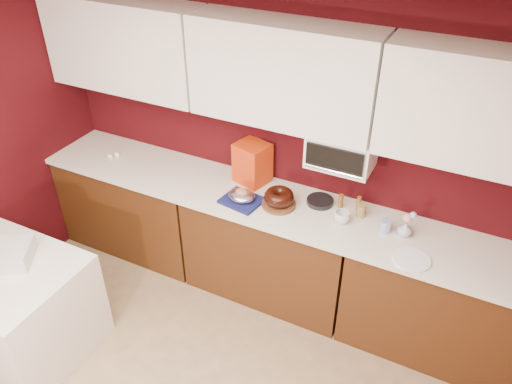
{
  "coord_description": "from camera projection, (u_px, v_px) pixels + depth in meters",
  "views": [
    {
      "loc": [
        1.26,
        -0.85,
        3.08
      ],
      "look_at": [
        -0.08,
        1.84,
        1.02
      ],
      "focal_mm": 35.0,
      "sensor_mm": 36.0,
      "label": 1
    }
  ],
  "objects": [
    {
      "name": "egg_right",
      "position": [
        117.0,
        155.0,
        4.29
      ],
      "size": [
        0.06,
        0.05,
        0.04
      ],
      "primitive_type": "ellipsoid",
      "rotation": [
        0.0,
        0.0,
        -0.26
      ],
      "color": "white",
      "rests_on": "countertop"
    },
    {
      "name": "roasted_ham",
      "position": [
        242.0,
        193.0,
        3.71
      ],
      "size": [
        0.1,
        0.09,
        0.07
      ],
      "primitive_type": "ellipsoid",
      "rotation": [
        0.0,
        0.0,
        0.0
      ],
      "color": "#B86B54",
      "rests_on": "foil_ham_nest"
    },
    {
      "name": "coffee_mug",
      "position": [
        342.0,
        216.0,
        3.52
      ],
      "size": [
        0.11,
        0.11,
        0.11
      ],
      "primitive_type": "imported",
      "rotation": [
        0.0,
        0.0,
        0.13
      ],
      "color": "silver",
      "rests_on": "countertop"
    },
    {
      "name": "countertop",
      "position": [
        272.0,
        203.0,
        3.77
      ],
      "size": [
        4.0,
        0.62,
        0.04
      ],
      "primitive_type": "cube",
      "color": "silver",
      "rests_on": "base_cabinet_center"
    },
    {
      "name": "upper_cabinet_center",
      "position": [
        283.0,
        74.0,
        3.33
      ],
      "size": [
        1.31,
        0.33,
        0.7
      ],
      "primitive_type": "cube",
      "color": "white",
      "rests_on": "wall_back"
    },
    {
      "name": "newspaper_stack",
      "position": [
        5.0,
        255.0,
        3.39
      ],
      "size": [
        0.44,
        0.42,
        0.12
      ],
      "primitive_type": "cube",
      "rotation": [
        0.0,
        0.0,
        0.57
      ],
      "color": "silver",
      "rests_on": "dining_table"
    },
    {
      "name": "bundt_cake",
      "position": [
        279.0,
        197.0,
        3.67
      ],
      "size": [
        0.23,
        0.23,
        0.09
      ],
      "primitive_type": "torus",
      "rotation": [
        0.0,
        0.0,
        -0.04
      ],
      "color": "black",
      "rests_on": "cake_base"
    },
    {
      "name": "amber_bottle_tall",
      "position": [
        359.0,
        203.0,
        3.65
      ],
      "size": [
        0.03,
        0.03,
        0.11
      ],
      "primitive_type": "cylinder",
      "rotation": [
        0.0,
        0.0,
        -0.03
      ],
      "color": "brown",
      "rests_on": "countertop"
    },
    {
      "name": "cake_base",
      "position": [
        279.0,
        204.0,
        3.7
      ],
      "size": [
        0.29,
        0.29,
        0.02
      ],
      "primitive_type": "cylinder",
      "rotation": [
        0.0,
        0.0,
        -0.13
      ],
      "color": "brown",
      "rests_on": "countertop"
    },
    {
      "name": "flower_pink",
      "position": [
        408.0,
        218.0,
        3.34
      ],
      "size": [
        0.06,
        0.06,
        0.06
      ],
      "primitive_type": "sphere",
      "color": "pink",
      "rests_on": "flower_vase"
    },
    {
      "name": "china_plate",
      "position": [
        412.0,
        260.0,
        3.21
      ],
      "size": [
        0.29,
        0.29,
        0.01
      ],
      "primitive_type": "cylinder",
      "rotation": [
        0.0,
        0.0,
        0.25
      ],
      "color": "white",
      "rests_on": "countertop"
    },
    {
      "name": "upper_cabinet_right",
      "position": [
        497.0,
        113.0,
        2.84
      ],
      "size": [
        1.31,
        0.33,
        0.7
      ],
      "primitive_type": "cube",
      "color": "white",
      "rests_on": "wall_back"
    },
    {
      "name": "toaster_oven",
      "position": [
        342.0,
        150.0,
        3.45
      ],
      "size": [
        0.45,
        0.3,
        0.25
      ],
      "primitive_type": "cube",
      "color": "white",
      "rests_on": "upper_cabinet_center"
    },
    {
      "name": "flower_vase",
      "position": [
        405.0,
        228.0,
        3.39
      ],
      "size": [
        0.08,
        0.08,
        0.12
      ],
      "primitive_type": "imported",
      "rotation": [
        0.0,
        0.0,
        -0.05
      ],
      "color": "#A9B0BF",
      "rests_on": "countertop"
    },
    {
      "name": "navy_towel",
      "position": [
        242.0,
        200.0,
        3.75
      ],
      "size": [
        0.32,
        0.29,
        0.02
      ],
      "primitive_type": "cube",
      "rotation": [
        0.0,
        0.0,
        -0.15
      ],
      "color": "#151950",
      "rests_on": "countertop"
    },
    {
      "name": "blue_jar",
      "position": [
        386.0,
        226.0,
        3.43
      ],
      "size": [
        0.09,
        0.09,
        0.09
      ],
      "primitive_type": "cylinder",
      "rotation": [
        0.0,
        0.0,
        -0.17
      ],
      "color": "#1C3B9A",
      "rests_on": "countertop"
    },
    {
      "name": "dark_pan",
      "position": [
        320.0,
        201.0,
        3.73
      ],
      "size": [
        0.24,
        0.24,
        0.04
      ],
      "primitive_type": "cylinder",
      "rotation": [
        0.0,
        0.0,
        0.21
      ],
      "color": "black",
      "rests_on": "countertop"
    },
    {
      "name": "base_cabinet_center",
      "position": [
        271.0,
        249.0,
        4.02
      ],
      "size": [
        1.31,
        0.58,
        0.86
      ],
      "primitive_type": "cube",
      "color": "#44230D",
      "rests_on": "floor"
    },
    {
      "name": "toaster_oven_handle",
      "position": [
        332.0,
        171.0,
        3.36
      ],
      "size": [
        0.42,
        0.02,
        0.02
      ],
      "primitive_type": "cylinder",
      "rotation": [
        0.0,
        1.57,
        0.0
      ],
      "color": "silver",
      "rests_on": "toaster_oven"
    },
    {
      "name": "foil_ham_nest",
      "position": [
        242.0,
        196.0,
        3.72
      ],
      "size": [
        0.22,
        0.19,
        0.08
      ],
      "primitive_type": "ellipsoid",
      "rotation": [
        0.0,
        0.0,
        0.06
      ],
      "color": "silver",
      "rests_on": "navy_towel"
    },
    {
      "name": "upper_cabinet_left",
      "position": [
        124.0,
        46.0,
        3.82
      ],
      "size": [
        1.31,
        0.33,
        0.7
      ],
      "primitive_type": "cube",
      "color": "white",
      "rests_on": "wall_back"
    },
    {
      "name": "dining_table",
      "position": [
        15.0,
        307.0,
        3.58
      ],
      "size": [
        1.0,
        0.8,
        0.75
      ],
      "primitive_type": "cube",
      "color": "silver",
      "rests_on": "floor"
    },
    {
      "name": "toaster_oven_door",
      "position": [
        334.0,
        160.0,
        3.33
      ],
      "size": [
        0.4,
        0.02,
        0.18
      ],
      "primitive_type": "cube",
      "color": "black",
      "rests_on": "toaster_oven"
    },
    {
      "name": "base_cabinet_left",
      "position": [
        137.0,
        205.0,
        4.52
      ],
      "size": [
        1.31,
        0.58,
        0.86
      ],
      "primitive_type": "cube",
      "color": "#44230D",
      "rests_on": "floor"
    },
    {
      "name": "base_cabinet_right",
      "position": [
        441.0,
        304.0,
        3.53
      ],
      "size": [
        1.31,
        0.58,
        0.86
      ],
      "primitive_type": "cube",
      "color": "#44230D",
      "rests_on": "floor"
    },
    {
      "name": "pandoro_box",
      "position": [
        252.0,
        163.0,
        3.9
      ],
      "size": [
        0.29,
        0.28,
        0.33
      ],
      "primitive_type": "cube",
      "rotation": [
        0.0,
        0.0,
        -0.27
      ],
      "color": "#AD170B",
      "rests_on": "countertop"
    },
    {
      "name": "paper_cup",
      "position": [
        361.0,
        211.0,
        3.58
      ],
      "size": [
        0.09,
        0.09,
        0.1
      ],
      "primitive_type": "cylinder",
      "rotation": [
        0.0,
        0.0,
        -0.42
      ],
      "color": "olive",
      "rests_on": "countertop"
    },
    {
      "name": "amber_bottle",
      "position": [
        341.0,
        201.0,
        3.66
      ],
      "size": [
        0.04,
        0.04,
        0.11
      ],
      "primitive_type": "cylinder",
      "rotation": [
        0.0,
        0.0,
        0.11
      ],
      "color": "brown",
      "rests_on": "countertop"
    },
    {
      "name": "flower_blue",
      "position": [
        413.0,
        215.0,
        3.33
      ],
      "size": [
        0.05,
        0.05,
        0.05
      ],
      "primitive_type": "sphere",
      "color": "#99BFF6",
      "rests_on": "flower_vase"
    },
    {
      "name": "egg_left",
      "position": [
        110.0,
        156.0,
        4.28
      ],
      "size": [
        0.06,
        0.05,
        0.04
      ],
      "primitive_type": "ellipsoid",
      "rotation": [
        0.0,
        0.0,
        -0.37
      ],
      "color": "white",
      "rests_on": "countertop"
    },
    {
      "name": "wall_back",
      "position": [
        290.0,
        143.0,
        3.79
      ],
      "size": [
        4.0,
        0.02,
        2.5
      ],
      "primitive_type": "cube",
      "color": "#3A070B",
      "rests_on": "floor"
    }
  ]
}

